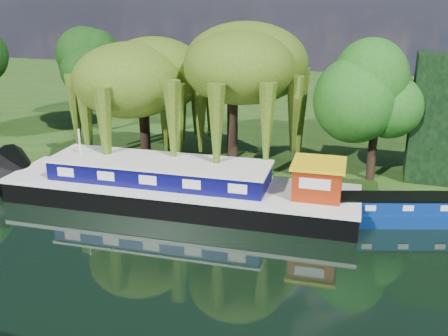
% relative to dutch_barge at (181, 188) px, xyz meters
% --- Properties ---
extents(ground, '(120.00, 120.00, 0.00)m').
position_rel_dutch_barge_xyz_m(ground, '(-3.49, -5.74, -1.09)').
color(ground, black).
extents(far_bank, '(120.00, 52.00, 0.45)m').
position_rel_dutch_barge_xyz_m(far_bank, '(-3.49, 28.26, -0.86)').
color(far_bank, '#1F3D10').
rests_on(far_bank, ground).
extents(dutch_barge, '(21.01, 5.83, 4.39)m').
position_rel_dutch_barge_xyz_m(dutch_barge, '(0.00, 0.00, 0.00)').
color(dutch_barge, black).
rests_on(dutch_barge, ground).
extents(narrowboat, '(11.41, 5.25, 1.66)m').
position_rel_dutch_barge_xyz_m(narrowboat, '(11.43, 1.30, -0.50)').
color(narrowboat, navy).
rests_on(narrowboat, ground).
extents(willow_left, '(6.85, 6.85, 8.21)m').
position_rel_dutch_barge_xyz_m(willow_left, '(-4.79, 5.11, 5.33)').
color(willow_left, black).
rests_on(willow_left, far_bank).
extents(willow_right, '(7.28, 7.28, 8.87)m').
position_rel_dutch_barge_xyz_m(willow_right, '(1.45, 5.50, 5.83)').
color(willow_right, black).
rests_on(willow_right, far_bank).
extents(tree_far_mid, '(4.94, 4.94, 8.09)m').
position_rel_dutch_barge_xyz_m(tree_far_mid, '(-12.38, 12.27, 4.94)').
color(tree_far_mid, black).
rests_on(tree_far_mid, far_bank).
extents(tree_far_right, '(4.68, 4.68, 7.66)m').
position_rel_dutch_barge_xyz_m(tree_far_right, '(10.41, 6.82, 4.64)').
color(tree_far_right, black).
rests_on(tree_far_right, far_bank).
extents(lamppost, '(0.36, 0.36, 2.56)m').
position_rel_dutch_barge_xyz_m(lamppost, '(-2.99, 4.76, 1.33)').
color(lamppost, silver).
rests_on(lamppost, far_bank).
extents(mooring_posts, '(19.16, 0.16, 1.00)m').
position_rel_dutch_barge_xyz_m(mooring_posts, '(-3.99, 2.66, -0.14)').
color(mooring_posts, silver).
rests_on(mooring_posts, far_bank).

